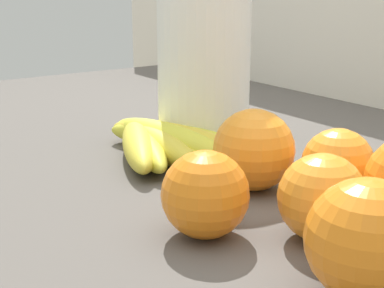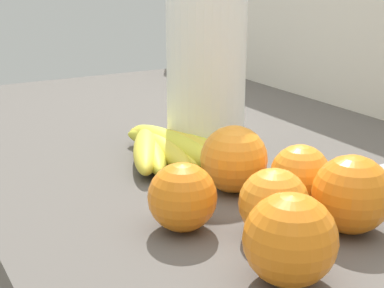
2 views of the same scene
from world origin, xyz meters
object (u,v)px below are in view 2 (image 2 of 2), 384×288
object	(u,v)px
orange_front	(234,159)
paper_towel_roll	(206,60)
banana_bunch	(166,147)
orange_right	(352,194)
orange_far_right	(300,174)
orange_center	(290,240)
orange_back_right	(182,197)
orange_back_left	(274,203)

from	to	relation	value
orange_front	paper_towel_roll	distance (m)	0.21
banana_bunch	paper_towel_roll	size ratio (longest dim) A/B	0.73
orange_right	orange_far_right	bearing A→B (deg)	178.08
banana_bunch	orange_center	bearing A→B (deg)	-9.14
orange_back_right	paper_towel_roll	bearing A→B (deg)	144.42
orange_front	paper_towel_roll	bearing A→B (deg)	160.04
orange_right	orange_far_right	xyz separation A→B (m)	(-0.09, 0.00, -0.01)
orange_back_right	orange_back_left	xyz separation A→B (m)	(0.06, 0.07, -0.00)
banana_bunch	orange_right	size ratio (longest dim) A/B	2.59
orange_far_right	paper_towel_roll	world-z (taller)	paper_towel_roll
orange_right	orange_back_left	bearing A→B (deg)	-111.41
orange_center	orange_far_right	size ratio (longest dim) A/B	1.19
orange_center	orange_back_right	bearing A→B (deg)	-167.46
orange_front	paper_towel_roll	size ratio (longest dim) A/B	0.28
orange_front	orange_back_right	distance (m)	0.12
orange_right	paper_towel_roll	size ratio (longest dim) A/B	0.28
banana_bunch	orange_back_left	xyz separation A→B (m)	(0.27, -0.01, 0.02)
orange_front	orange_center	xyz separation A→B (m)	(0.20, -0.08, 0.00)
orange_front	paper_towel_roll	xyz separation A→B (m)	(-0.17, 0.06, 0.09)
orange_back_left	paper_towel_roll	world-z (taller)	paper_towel_roll
orange_center	orange_far_right	world-z (taller)	orange_center
paper_towel_roll	orange_front	bearing A→B (deg)	-19.96
paper_towel_roll	orange_center	bearing A→B (deg)	-20.21
banana_bunch	orange_back_left	world-z (taller)	orange_back_left
orange_front	paper_towel_roll	world-z (taller)	paper_towel_roll
orange_right	orange_front	world-z (taller)	same
orange_back_right	paper_towel_roll	world-z (taller)	paper_towel_roll
orange_far_right	paper_towel_roll	distance (m)	0.26
banana_bunch	orange_far_right	world-z (taller)	orange_far_right
orange_front	orange_back_left	xyz separation A→B (m)	(0.12, -0.03, -0.01)
orange_back_right	orange_right	bearing A→B (deg)	59.34
orange_back_left	orange_right	bearing A→B (deg)	68.59
banana_bunch	orange_center	world-z (taller)	orange_center
orange_back_right	orange_back_left	distance (m)	0.10
orange_front	orange_far_right	distance (m)	0.08
banana_bunch	orange_right	world-z (taller)	orange_right
banana_bunch	orange_center	size ratio (longest dim) A/B	2.57
orange_front	orange_back_right	bearing A→B (deg)	-59.27
orange_right	paper_towel_roll	xyz separation A→B (m)	(-0.33, 0.02, 0.09)
orange_center	orange_right	bearing A→B (deg)	112.26
paper_towel_roll	orange_back_left	bearing A→B (deg)	-17.82
orange_right	orange_front	bearing A→B (deg)	-163.52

